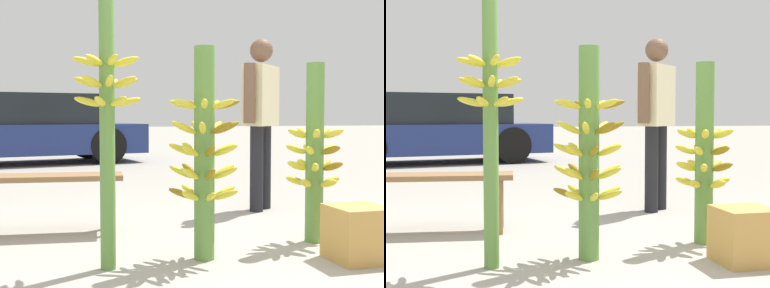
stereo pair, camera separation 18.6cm
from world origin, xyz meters
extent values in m
plane|color=#9E998E|center=(0.00, 0.00, 0.00)|extent=(80.00, 80.00, 0.00)
cylinder|color=#5B8C3D|center=(-0.68, 0.19, 0.87)|extent=(0.09, 0.09, 1.74)
ellipsoid|color=gold|center=(-0.76, 0.10, 1.23)|extent=(0.14, 0.15, 0.08)
ellipsoid|color=gold|center=(-0.66, 0.07, 1.23)|extent=(0.07, 0.17, 0.08)
ellipsoid|color=gold|center=(-0.57, 0.13, 1.23)|extent=(0.16, 0.12, 0.08)
ellipsoid|color=gold|center=(-0.57, 0.23, 1.23)|extent=(0.17, 0.10, 0.08)
ellipsoid|color=gold|center=(-0.65, 0.30, 1.23)|extent=(0.08, 0.17, 0.08)
ellipsoid|color=gold|center=(-0.75, 0.28, 1.23)|extent=(0.13, 0.16, 0.08)
ellipsoid|color=gold|center=(-0.80, 0.19, 1.23)|extent=(0.17, 0.05, 0.08)
ellipsoid|color=gold|center=(-0.68, 0.07, 1.11)|extent=(0.04, 0.16, 0.09)
ellipsoid|color=gold|center=(-0.59, 0.11, 1.11)|extent=(0.15, 0.13, 0.09)
ellipsoid|color=gold|center=(-0.56, 0.21, 1.11)|extent=(0.17, 0.08, 0.09)
ellipsoid|color=gold|center=(-0.63, 0.29, 1.11)|extent=(0.11, 0.17, 0.09)
ellipsoid|color=gold|center=(-0.73, 0.29, 1.11)|extent=(0.11, 0.17, 0.09)
ellipsoid|color=gold|center=(-0.79, 0.21, 1.11)|extent=(0.17, 0.08, 0.09)
ellipsoid|color=gold|center=(-0.77, 0.11, 1.11)|extent=(0.15, 0.13, 0.09)
ellipsoid|color=olive|center=(-0.59, 0.26, 0.99)|extent=(0.15, 0.13, 0.08)
ellipsoid|color=gold|center=(-0.68, 0.30, 0.99)|extent=(0.04, 0.17, 0.08)
ellipsoid|color=gold|center=(-0.77, 0.26, 0.99)|extent=(0.15, 0.13, 0.08)
ellipsoid|color=gold|center=(-0.79, 0.16, 0.99)|extent=(0.17, 0.08, 0.08)
ellipsoid|color=gold|center=(-0.73, 0.08, 0.99)|extent=(0.11, 0.17, 0.08)
ellipsoid|color=gold|center=(-0.63, 0.08, 0.99)|extent=(0.11, 0.17, 0.08)
ellipsoid|color=gold|center=(-0.56, 0.16, 0.99)|extent=(0.17, 0.07, 0.08)
cylinder|color=#5B8C3D|center=(-0.06, 0.24, 0.67)|extent=(0.13, 0.13, 1.35)
ellipsoid|color=gold|center=(-0.11, 0.10, 0.98)|extent=(0.09, 0.18, 0.08)
ellipsoid|color=gold|center=(0.02, 0.12, 0.98)|extent=(0.14, 0.17, 0.08)
ellipsoid|color=olive|center=(0.08, 0.23, 0.98)|extent=(0.18, 0.05, 0.08)
ellipsoid|color=gold|center=(0.03, 0.35, 0.98)|extent=(0.15, 0.16, 0.08)
ellipsoid|color=olive|center=(-0.09, 0.39, 0.98)|extent=(0.07, 0.18, 0.08)
ellipsoid|color=gold|center=(-0.19, 0.32, 0.98)|extent=(0.18, 0.12, 0.08)
ellipsoid|color=gold|center=(-0.20, 0.19, 0.98)|extent=(0.18, 0.10, 0.08)
ellipsoid|color=gold|center=(-0.20, 0.20, 0.84)|extent=(0.18, 0.09, 0.11)
ellipsoid|color=gold|center=(-0.12, 0.11, 0.84)|extent=(0.10, 0.18, 0.11)
ellipsoid|color=olive|center=(0.01, 0.12, 0.84)|extent=(0.12, 0.17, 0.11)
ellipsoid|color=olive|center=(0.08, 0.22, 0.84)|extent=(0.18, 0.07, 0.11)
ellipsoid|color=gold|center=(0.04, 0.34, 0.84)|extent=(0.16, 0.15, 0.11)
ellipsoid|color=gold|center=(-0.07, 0.39, 0.84)|extent=(0.05, 0.18, 0.11)
ellipsoid|color=gold|center=(-0.18, 0.32, 0.84)|extent=(0.17, 0.13, 0.11)
ellipsoid|color=gold|center=(-0.18, 0.16, 0.70)|extent=(0.17, 0.14, 0.10)
ellipsoid|color=olive|center=(-0.07, 0.10, 0.70)|extent=(0.05, 0.18, 0.10)
ellipsoid|color=gold|center=(0.04, 0.15, 0.70)|extent=(0.16, 0.15, 0.10)
ellipsoid|color=gold|center=(0.08, 0.27, 0.70)|extent=(0.18, 0.07, 0.10)
ellipsoid|color=gold|center=(0.00, 0.37, 0.70)|extent=(0.12, 0.18, 0.10)
ellipsoid|color=gold|center=(-0.12, 0.37, 0.70)|extent=(0.11, 0.18, 0.10)
ellipsoid|color=gold|center=(-0.20, 0.28, 0.70)|extent=(0.18, 0.09, 0.10)
ellipsoid|color=gold|center=(0.04, 0.15, 0.56)|extent=(0.16, 0.14, 0.11)
ellipsoid|color=gold|center=(0.07, 0.27, 0.56)|extent=(0.18, 0.07, 0.11)
ellipsoid|color=gold|center=(0.00, 0.37, 0.56)|extent=(0.12, 0.18, 0.11)
ellipsoid|color=olive|center=(-0.12, 0.37, 0.56)|extent=(0.11, 0.18, 0.11)
ellipsoid|color=gold|center=(-0.20, 0.28, 0.56)|extent=(0.18, 0.08, 0.11)
ellipsoid|color=gold|center=(-0.18, 0.16, 0.56)|extent=(0.17, 0.14, 0.11)
ellipsoid|color=olive|center=(-0.07, 0.10, 0.56)|extent=(0.05, 0.18, 0.11)
ellipsoid|color=gold|center=(-0.18, 0.16, 0.42)|extent=(0.17, 0.14, 0.10)
ellipsoid|color=gold|center=(-0.07, 0.10, 0.42)|extent=(0.04, 0.18, 0.10)
ellipsoid|color=gold|center=(0.05, 0.15, 0.42)|extent=(0.16, 0.15, 0.10)
ellipsoid|color=gold|center=(0.08, 0.27, 0.42)|extent=(0.18, 0.08, 0.10)
ellipsoid|color=gold|center=(0.00, 0.37, 0.42)|extent=(0.12, 0.18, 0.10)
ellipsoid|color=gold|center=(-0.12, 0.37, 0.42)|extent=(0.11, 0.18, 0.10)
ellipsoid|color=olive|center=(-0.20, 0.28, 0.42)|extent=(0.18, 0.08, 0.10)
cylinder|color=#5B8C3D|center=(0.84, 0.48, 0.65)|extent=(0.13, 0.13, 1.29)
ellipsoid|color=gold|center=(0.95, 0.55, 0.79)|extent=(0.16, 0.12, 0.10)
ellipsoid|color=gold|center=(0.81, 0.61, 0.79)|extent=(0.08, 0.16, 0.10)
ellipsoid|color=gold|center=(0.71, 0.50, 0.79)|extent=(0.16, 0.06, 0.10)
ellipsoid|color=gold|center=(0.79, 0.36, 0.79)|extent=(0.11, 0.16, 0.10)
ellipsoid|color=gold|center=(0.94, 0.40, 0.79)|extent=(0.15, 0.14, 0.10)
ellipsoid|color=gold|center=(0.75, 0.39, 0.67)|extent=(0.14, 0.15, 0.09)
ellipsoid|color=olive|center=(0.90, 0.37, 0.67)|extent=(0.12, 0.16, 0.09)
ellipsoid|color=gold|center=(0.97, 0.51, 0.67)|extent=(0.16, 0.08, 0.09)
ellipsoid|color=gold|center=(0.85, 0.61, 0.67)|extent=(0.07, 0.16, 0.09)
ellipsoid|color=gold|center=(0.72, 0.54, 0.67)|extent=(0.16, 0.11, 0.09)
ellipsoid|color=gold|center=(0.71, 0.50, 0.55)|extent=(0.16, 0.07, 0.10)
ellipsoid|color=gold|center=(0.78, 0.36, 0.55)|extent=(0.11, 0.16, 0.10)
ellipsoid|color=olive|center=(0.93, 0.39, 0.55)|extent=(0.15, 0.15, 0.10)
ellipsoid|color=gold|center=(0.96, 0.54, 0.55)|extent=(0.16, 0.12, 0.10)
ellipsoid|color=gold|center=(0.82, 0.61, 0.55)|extent=(0.08, 0.16, 0.10)
ellipsoid|color=gold|center=(0.97, 0.48, 0.44)|extent=(0.16, 0.05, 0.09)
ellipsoid|color=gold|center=(0.88, 0.61, 0.44)|extent=(0.09, 0.16, 0.09)
ellipsoid|color=gold|center=(0.73, 0.56, 0.44)|extent=(0.16, 0.13, 0.09)
ellipsoid|color=gold|center=(0.73, 0.40, 0.44)|extent=(0.16, 0.13, 0.09)
ellipsoid|color=gold|center=(0.88, 0.36, 0.44)|extent=(0.10, 0.16, 0.09)
cylinder|color=black|center=(1.05, 1.88, 0.41)|extent=(0.18, 0.18, 0.81)
cylinder|color=black|center=(0.91, 1.73, 0.41)|extent=(0.18, 0.18, 0.81)
cube|color=beige|center=(0.98, 1.80, 1.10)|extent=(0.46, 0.47, 0.58)
cylinder|color=brown|center=(1.18, 2.00, 1.12)|extent=(0.15, 0.15, 0.55)
cylinder|color=brown|center=(0.78, 1.60, 1.12)|extent=(0.15, 0.15, 0.55)
sphere|color=brown|center=(0.98, 1.80, 1.54)|extent=(0.22, 0.22, 0.22)
cube|color=olive|center=(-1.05, 1.25, 0.44)|extent=(1.23, 0.45, 0.04)
cylinder|color=olive|center=(-0.54, 1.33, 0.21)|extent=(0.06, 0.06, 0.42)
cylinder|color=olive|center=(-0.57, 1.08, 0.21)|extent=(0.06, 0.06, 0.42)
cube|color=navy|center=(-1.28, 7.65, 0.47)|extent=(4.44, 2.41, 0.56)
cube|color=black|center=(-1.12, 7.68, 1.04)|extent=(2.55, 1.93, 0.57)
cylinder|color=black|center=(0.14, 7.16, 0.35)|extent=(0.72, 0.32, 0.69)
cylinder|color=black|center=(-0.14, 8.63, 0.35)|extent=(0.72, 0.32, 0.69)
cube|color=#C69347|center=(0.86, -0.05, 0.17)|extent=(0.35, 0.35, 0.35)
camera|label=1|loc=(-1.04, -2.97, 0.91)|focal=50.00mm
camera|label=2|loc=(-0.86, -3.01, 0.91)|focal=50.00mm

